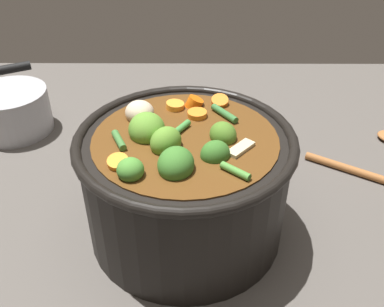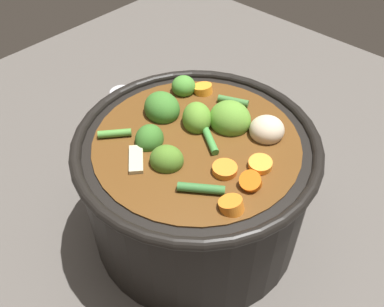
{
  "view_description": "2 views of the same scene",
  "coord_description": "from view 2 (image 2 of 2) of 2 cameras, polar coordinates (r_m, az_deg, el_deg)",
  "views": [
    {
      "loc": [
        -0.01,
        0.42,
        0.42
      ],
      "look_at": [
        -0.01,
        -0.01,
        0.11
      ],
      "focal_mm": 40.45,
      "sensor_mm": 36.0,
      "label": 1
    },
    {
      "loc": [
        -0.24,
        -0.22,
        0.44
      ],
      "look_at": [
        0.0,
        0.01,
        0.12
      ],
      "focal_mm": 39.18,
      "sensor_mm": 36.0,
      "label": 2
    }
  ],
  "objects": [
    {
      "name": "cooking_pot",
      "position": [
        0.49,
        0.58,
        -4.01
      ],
      "size": [
        0.26,
        0.26,
        0.17
      ],
      "color": "black",
      "rests_on": "ground_plane"
    },
    {
      "name": "ground_plane",
      "position": [
        0.55,
        0.51,
        -9.57
      ],
      "size": [
        1.1,
        1.1,
        0.0
      ],
      "primitive_type": "plane",
      "color": "#514C47"
    },
    {
      "name": "salt_shaker",
      "position": [
        0.66,
        -9.23,
        5.84
      ],
      "size": [
        0.03,
        0.03,
        0.07
      ],
      "color": "silver",
      "rests_on": "ground_plane"
    }
  ]
}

